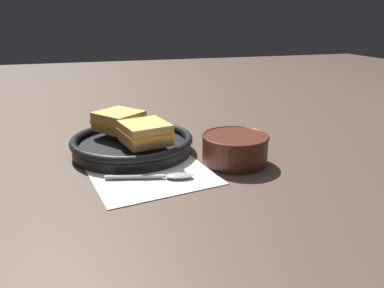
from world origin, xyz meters
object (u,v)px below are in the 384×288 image
Objects in this scene: sandwich_near_left at (119,121)px; sandwich_near_right at (145,133)px; spoon at (167,176)px; soup_bowl at (235,147)px; skillet at (132,144)px.

sandwich_near_left is 1.16× the size of sandwich_near_right.
sandwich_near_left is (-0.07, 0.24, 0.06)m from spoon.
sandwich_near_right reaches higher than spoon.
sandwich_near_left is at bearing 140.86° from soup_bowl.
soup_bowl is at bearing -39.14° from sandwich_near_left.
soup_bowl is 0.17m from spoon.
skillet is at bearing -69.27° from sandwich_near_left.
skillet is 0.08m from sandwich_near_right.
skillet is at bearing 118.06° from spoon.
sandwich_near_right reaches higher than skillet.
spoon is at bearing -74.27° from sandwich_near_left.
spoon is 1.45× the size of sandwich_near_right.
sandwich_near_left is at bearing 119.79° from spoon.
sandwich_near_left and sandwich_near_right have the same top height.
skillet reaches higher than spoon.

